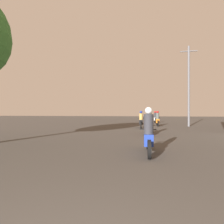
{
  "coord_description": "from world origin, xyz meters",
  "views": [
    {
      "loc": [
        0.47,
        -0.42,
        1.4
      ],
      "look_at": [
        -2.62,
        17.32,
        1.42
      ],
      "focal_mm": 28.0,
      "sensor_mm": 36.0,
      "label": 1
    }
  ],
  "objects": [
    {
      "name": "motorcycle_orange",
      "position": [
        2.0,
        17.94,
        0.62
      ],
      "size": [
        0.6,
        1.86,
        1.54
      ],
      "rotation": [
        0.0,
        0.0,
        0.13
      ],
      "color": "black",
      "rests_on": "ground_plane"
    },
    {
      "name": "motorcycle_white",
      "position": [
        2.1,
        22.81,
        0.63
      ],
      "size": [
        0.6,
        2.01,
        1.55
      ],
      "rotation": [
        0.0,
        0.0,
        0.05
      ],
      "color": "black",
      "rests_on": "ground_plane"
    },
    {
      "name": "motorcycle_red",
      "position": [
        0.88,
        10.79,
        0.64
      ],
      "size": [
        0.6,
        2.1,
        1.58
      ],
      "rotation": [
        0.0,
        0.0,
        0.14
      ],
      "color": "black",
      "rests_on": "ground_plane"
    },
    {
      "name": "motorcycle_blue",
      "position": [
        0.67,
        5.59,
        0.64
      ],
      "size": [
        0.6,
        1.98,
        1.57
      ],
      "rotation": [
        0.0,
        0.0,
        0.1
      ],
      "color": "black",
      "rests_on": "ground_plane"
    },
    {
      "name": "utility_pole_far",
      "position": [
        4.96,
        17.74,
        4.12
      ],
      "size": [
        1.6,
        0.2,
        7.9
      ],
      "color": "slate",
      "rests_on": "ground_plane"
    },
    {
      "name": "motorcycle_black",
      "position": [
        0.35,
        15.22,
        0.61
      ],
      "size": [
        0.6,
        2.02,
        1.53
      ],
      "rotation": [
        0.0,
        0.0,
        -0.13
      ],
      "color": "black",
      "rests_on": "ground_plane"
    }
  ]
}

